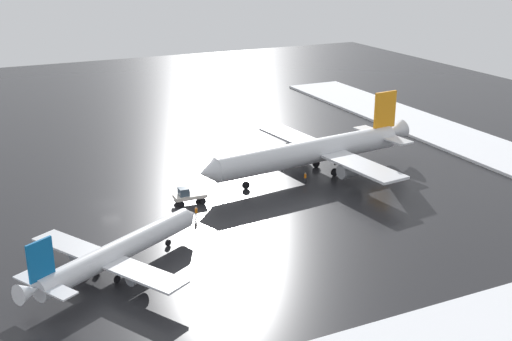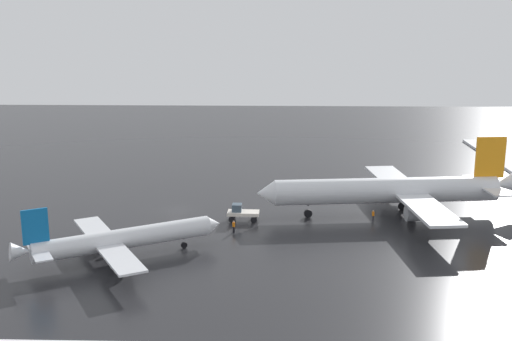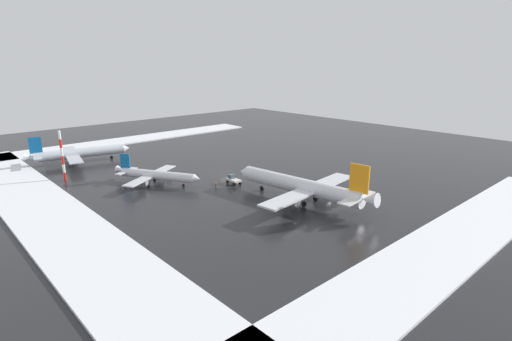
# 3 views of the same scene
# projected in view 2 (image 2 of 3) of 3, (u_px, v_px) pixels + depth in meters

# --- Properties ---
(ground_plane) EXTENTS (240.00, 240.00, 0.00)m
(ground_plane) POSITION_uv_depth(u_px,v_px,m) (177.00, 210.00, 99.03)
(ground_plane) COLOR #232326
(airplane_parked_portside) EXTENTS (39.88, 33.18, 11.84)m
(airplane_parked_portside) POSITION_uv_depth(u_px,v_px,m) (393.00, 190.00, 95.64)
(airplane_parked_portside) COLOR silver
(airplane_parked_portside) RESTS_ON ground_plane
(airplane_parked_starboard) EXTENTS (23.98, 20.50, 7.83)m
(airplane_parked_starboard) POSITION_uv_depth(u_px,v_px,m) (120.00, 239.00, 78.48)
(airplane_parked_starboard) COLOR silver
(airplane_parked_starboard) RESTS_ON ground_plane
(pushback_tug) EXTENTS (4.68, 2.45, 2.50)m
(pushback_tug) POSITION_uv_depth(u_px,v_px,m) (242.00, 212.00, 93.81)
(pushback_tug) COLOR silver
(pushback_tug) RESTS_ON ground_plane
(ground_crew_mid_apron) EXTENTS (0.36, 0.36, 1.71)m
(ground_crew_mid_apron) POSITION_uv_depth(u_px,v_px,m) (234.00, 226.00, 88.63)
(ground_crew_mid_apron) COLOR black
(ground_crew_mid_apron) RESTS_ON ground_plane
(ground_crew_by_nose_gear) EXTENTS (0.36, 0.36, 1.71)m
(ground_crew_by_nose_gear) POSITION_uv_depth(u_px,v_px,m) (373.00, 215.00, 93.51)
(ground_crew_by_nose_gear) COLOR black
(ground_crew_by_nose_gear) RESTS_ON ground_plane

